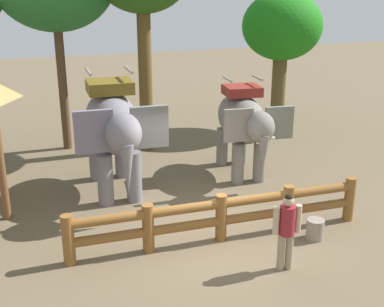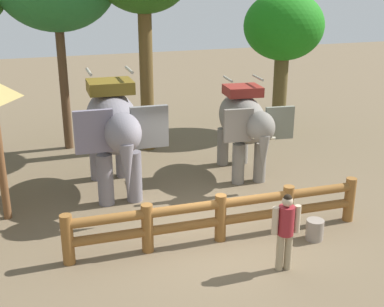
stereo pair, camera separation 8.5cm
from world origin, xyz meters
TOP-DOWN VIEW (x-y plane):
  - ground_plane at (0.00, 0.00)m, footprint 60.00×60.00m
  - log_fence at (0.00, -0.28)m, footprint 6.57×0.55m
  - elephant_near_left at (-1.55, 3.02)m, footprint 2.14×3.75m
  - elephant_center at (2.11, 3.03)m, footprint 1.86×3.31m
  - tourist_woman_in_black at (0.69, -1.75)m, footprint 0.55×0.35m
  - tree_far_left at (5.43, 6.87)m, footprint 2.85×2.85m
  - feed_bucket at (1.92, -0.94)m, footprint 0.38×0.38m

SIDE VIEW (x-z plane):
  - ground_plane at x=0.00m, z-range 0.00..0.00m
  - feed_bucket at x=1.92m, z-range 0.00..0.45m
  - log_fence at x=0.00m, z-range 0.08..1.13m
  - tourist_woman_in_black at x=0.69m, z-range 0.12..1.70m
  - elephant_center at x=2.11m, z-range 0.17..2.97m
  - elephant_near_left at x=-1.55m, z-range 0.20..3.42m
  - tree_far_left at x=5.43m, z-range 1.21..6.23m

